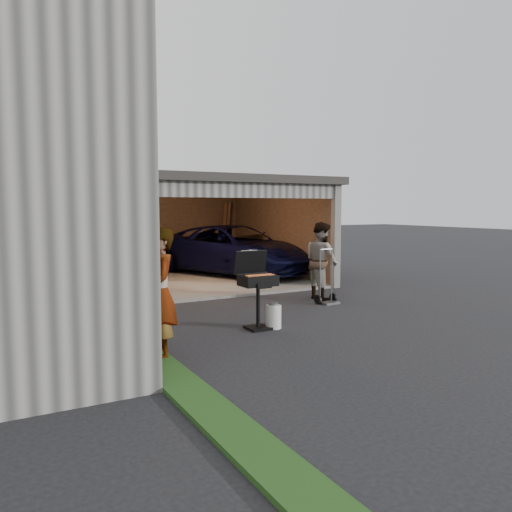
% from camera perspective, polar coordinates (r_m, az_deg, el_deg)
% --- Properties ---
extents(ground, '(80.00, 80.00, 0.00)m').
position_cam_1_polar(ground, '(8.35, 2.72, -9.12)').
color(ground, black).
rests_on(ground, ground).
extents(groundcover_strip, '(0.50, 8.00, 0.06)m').
position_cam_1_polar(groundcover_strip, '(6.55, -9.90, -13.12)').
color(groundcover_strip, '#193814').
rests_on(groundcover_strip, ground).
extents(garage, '(6.80, 6.30, 2.90)m').
position_cam_1_polar(garage, '(14.56, -8.80, 4.55)').
color(garage, '#605E59').
rests_on(garage, ground).
extents(minivan, '(4.45, 5.97, 1.51)m').
position_cam_1_polar(minivan, '(15.44, -2.46, 0.52)').
color(minivan, black).
rests_on(minivan, ground).
extents(woman, '(0.55, 0.74, 1.84)m').
position_cam_1_polar(woman, '(7.07, -10.87, -4.27)').
color(woman, '#9DB4C6').
rests_on(woman, ground).
extents(man, '(0.73, 0.91, 1.78)m').
position_cam_1_polar(man, '(11.59, 7.49, -0.53)').
color(man, '#46261B').
rests_on(man, ground).
extents(bbq_grill, '(0.61, 0.54, 1.36)m').
position_cam_1_polar(bbq_grill, '(8.67, 0.12, -3.13)').
color(bbq_grill, black).
rests_on(bbq_grill, ground).
extents(propane_tank, '(0.36, 0.36, 0.41)m').
position_cam_1_polar(propane_tank, '(8.82, 2.01, -6.95)').
color(propane_tank, silver).
rests_on(propane_tank, ground).
extents(plywood_panel, '(0.22, 0.79, 0.87)m').
position_cam_1_polar(plywood_panel, '(7.06, -12.56, -8.34)').
color(plywood_panel, brown).
rests_on(plywood_panel, ground).
extents(hand_truck, '(0.52, 0.41, 1.23)m').
position_cam_1_polar(hand_truck, '(11.15, 8.16, -4.19)').
color(hand_truck, slate).
rests_on(hand_truck, ground).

